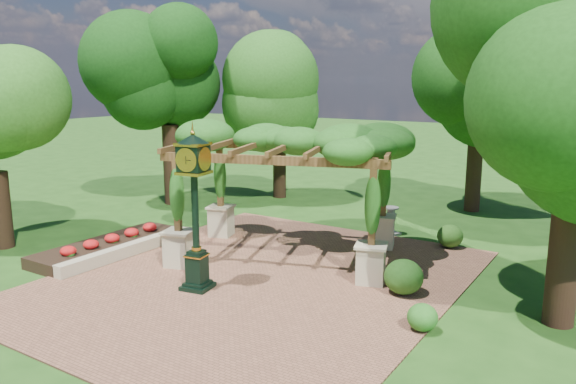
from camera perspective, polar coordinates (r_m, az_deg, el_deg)
The scene contains 13 objects.
ground at distance 14.80m, azimuth -5.31°, elevation -10.00°, with size 120.00×120.00×0.00m, color #1E4714.
brick_plaza at distance 15.54m, azimuth -3.02°, elevation -8.83°, with size 10.00×12.00×0.04m, color brown.
border_wall at distance 18.11m, azimuth -15.96°, elevation -5.72°, with size 0.35×5.00×0.40m, color #C6B793.
flower_bed at distance 18.77m, azimuth -17.79°, elevation -5.29°, with size 1.50×5.00×0.36m, color red.
pedestal_clock at distance 14.32m, azimuth -9.47°, elevation -0.55°, with size 0.93×0.93×4.11m.
pergola at distance 16.72m, azimuth -0.20°, elevation 4.31°, with size 7.38×5.81×4.06m.
sundial at distance 20.05m, azimuth 10.39°, elevation -3.09°, with size 0.71×0.71×1.01m.
shrub_front at distance 12.74m, azimuth 13.50°, elevation -12.27°, with size 0.66×0.66×0.60m, color #26631C.
shrub_mid at distance 14.62m, azimuth 11.67°, elevation -8.44°, with size 0.99×0.99×0.89m, color #235016.
shrub_back at distance 18.93m, azimuth 16.14°, elevation -4.33°, with size 0.82×0.82×0.74m, color #30631C.
tree_west_near at distance 24.81m, azimuth -12.15°, elevation 12.83°, with size 4.01×4.01×8.96m.
tree_west_far at distance 25.63m, azimuth -0.89°, elevation 10.25°, with size 3.91×3.91×7.13m.
tree_north at distance 24.12m, azimuth 18.86°, elevation 9.84°, with size 3.97×3.97×7.28m.
Camera 1 is at (8.54, -10.83, 5.37)m, focal length 35.00 mm.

